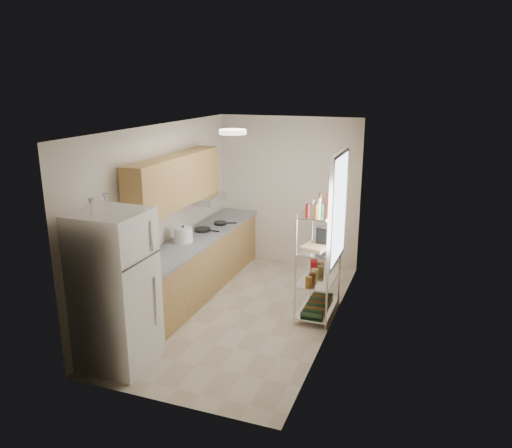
{
  "coord_description": "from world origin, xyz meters",
  "views": [
    {
      "loc": [
        2.39,
        -6.02,
        3.18
      ],
      "look_at": [
        0.1,
        0.25,
        1.25
      ],
      "focal_mm": 35.0,
      "sensor_mm": 36.0,
      "label": 1
    }
  ],
  "objects_px": {
    "espresso_machine": "(324,234)",
    "rice_cooker": "(183,235)",
    "refrigerator": "(115,290)",
    "frying_pan_large": "(202,230)",
    "cutting_board": "(316,246)"
  },
  "relations": [
    {
      "from": "espresso_machine",
      "to": "rice_cooker",
      "type": "bearing_deg",
      "value": -166.41
    },
    {
      "from": "espresso_machine",
      "to": "refrigerator",
      "type": "bearing_deg",
      "value": -126.3
    },
    {
      "from": "frying_pan_large",
      "to": "espresso_machine",
      "type": "relative_size",
      "value": 0.95
    },
    {
      "from": "rice_cooker",
      "to": "espresso_machine",
      "type": "distance_m",
      "value": 2.04
    },
    {
      "from": "rice_cooker",
      "to": "frying_pan_large",
      "type": "xyz_separation_m",
      "value": [
        0.02,
        0.58,
        -0.09
      ]
    },
    {
      "from": "rice_cooker",
      "to": "cutting_board",
      "type": "bearing_deg",
      "value": 3.56
    },
    {
      "from": "rice_cooker",
      "to": "frying_pan_large",
      "type": "relative_size",
      "value": 1.05
    },
    {
      "from": "refrigerator",
      "to": "cutting_board",
      "type": "relative_size",
      "value": 4.64
    },
    {
      "from": "refrigerator",
      "to": "frying_pan_large",
      "type": "distance_m",
      "value": 2.42
    },
    {
      "from": "espresso_machine",
      "to": "cutting_board",
      "type": "bearing_deg",
      "value": -105.99
    },
    {
      "from": "refrigerator",
      "to": "frying_pan_large",
      "type": "relative_size",
      "value": 7.11
    },
    {
      "from": "cutting_board",
      "to": "espresso_machine",
      "type": "relative_size",
      "value": 1.46
    },
    {
      "from": "frying_pan_large",
      "to": "rice_cooker",
      "type": "bearing_deg",
      "value": -89.99
    },
    {
      "from": "rice_cooker",
      "to": "cutting_board",
      "type": "xyz_separation_m",
      "value": [
        1.95,
        0.12,
        0.02
      ]
    },
    {
      "from": "refrigerator",
      "to": "rice_cooker",
      "type": "xyz_separation_m",
      "value": [
        -0.12,
        1.84,
        0.1
      ]
    }
  ]
}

